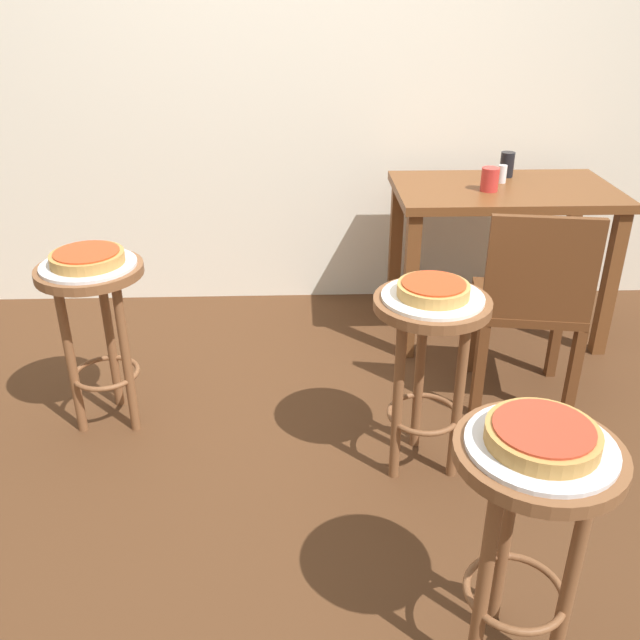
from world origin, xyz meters
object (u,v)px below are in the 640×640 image
Objects in this scene: stool_foreground at (529,508)px; serving_plate_leftside at (88,265)px; pizza_foreground at (542,435)px; pizza_middle at (433,289)px; dining_table at (502,213)px; wooden_chair at (530,302)px; serving_plate_foreground at (540,446)px; stool_middle at (428,346)px; serving_plate_middle at (432,297)px; pizza_leftside at (87,257)px; condiment_shaker at (502,174)px; stool_leftside at (95,310)px; cup_near_edge at (489,179)px; cup_far_edge at (507,164)px.

serving_plate_leftside reaches higher than stool_foreground.
pizza_foreground is 0.79m from pizza_middle.
dining_table is 1.19× the size of wooden_chair.
wooden_chair is (0.37, 1.18, -0.21)m from serving_plate_foreground.
serving_plate_leftside is (-1.19, 0.32, 0.18)m from stool_middle.
serving_plate_foreground and serving_plate_middle have the same top height.
stool_middle is at bearing 97.05° from stool_foreground.
condiment_shaker is (1.71, 0.81, 0.07)m from pizza_leftside.
condiment_shaker is at bearing 25.31° from serving_plate_leftside.
stool_leftside is 1.95× the size of serving_plate_leftside.
pizza_middle is at bearing -15.05° from stool_leftside.
serving_plate_foreground is at bearing -82.95° from pizza_middle.
pizza_leftside is at bearing 164.95° from stool_middle.
serving_plate_middle reaches higher than stool_foreground.
cup_near_edge reaches higher than condiment_shaker.
cup_far_edge reaches higher than pizza_middle.
wooden_chair is at bearing -94.19° from condiment_shaker.
pizza_leftside is (-1.29, 1.11, 0.03)m from serving_plate_foreground.
serving_plate_foreground is at bearing -100.59° from cup_near_edge.
cup_far_edge is at bearing 74.35° from dining_table.
stool_leftside is (-1.19, 0.32, -0.21)m from pizza_middle.
pizza_foreground is 2.15× the size of cup_far_edge.
stool_middle is 1.00× the size of stool_leftside.
serving_plate_foreground is 0.98× the size of serving_plate_leftside.
stool_leftside is 8.16× the size of condiment_shaker.
dining_table is (0.43, 1.85, -0.09)m from pizza_foreground.
pizza_leftside is (0.00, 0.00, 0.21)m from stool_leftside.
stool_foreground is 8.16× the size of condiment_shaker.
cup_near_edge is at bearing 22.70° from pizza_leftside.
pizza_foreground reaches higher than serving_plate_leftside.
serving_plate_middle is 0.39× the size of wooden_chair.
stool_foreground is 0.79× the size of wooden_chair.
serving_plate_middle is 0.50× the size of stool_leftside.
serving_plate_leftside is at bearing -157.30° from cup_near_edge.
pizza_foreground is 0.74× the size of serving_plate_leftside.
stool_leftside is 6.40× the size of cup_near_edge.
dining_table is at bearing 23.37° from serving_plate_leftside.
dining_table is 9.66× the size of cup_near_edge.
serving_plate_foreground is at bearing -90.00° from stool_foreground.
stool_leftside is (-1.29, 1.11, -0.18)m from serving_plate_foreground.
stool_middle is at bearing 97.05° from serving_plate_foreground.
cup_far_edge is at bearing 27.44° from pizza_leftside.
pizza_leftside is at bearing -177.52° from wooden_chair.
stool_middle is 2.85× the size of pizza_middle.
pizza_leftside is 0.26× the size of dining_table.
cup_far_edge reaches higher than condiment_shaker.
pizza_middle is 1.37m from cup_far_edge.
stool_foreground is 0.66× the size of dining_table.
stool_middle is 0.18m from serving_plate_middle.
dining_table is (0.53, 1.06, 0.11)m from stool_middle.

